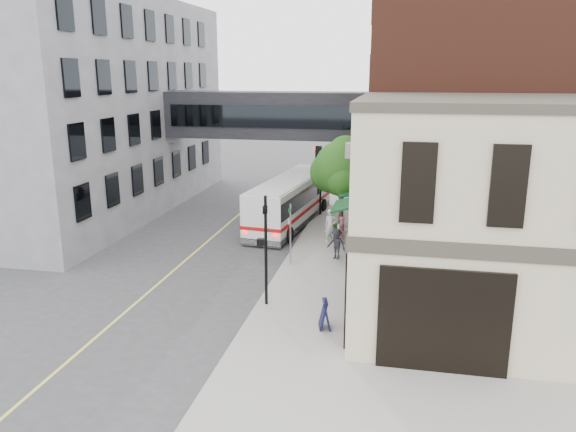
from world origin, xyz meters
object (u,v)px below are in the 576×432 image
at_px(newspaper_box, 334,230).
at_px(sandwich_board, 325,314).
at_px(pedestrian_a, 330,226).
at_px(bus, 291,199).
at_px(pedestrian_b, 342,231).
at_px(pedestrian_c, 336,244).

bearing_deg(newspaper_box, sandwich_board, -106.13).
bearing_deg(pedestrian_a, sandwich_board, -107.14).
xyz_separation_m(newspaper_box, sandwich_board, (1.08, -11.70, 0.14)).
height_order(bus, sandwich_board, bus).
xyz_separation_m(pedestrian_a, sandwich_board, (1.19, -10.80, -0.36)).
bearing_deg(bus, pedestrian_b, -49.22).
distance_m(pedestrian_a, sandwich_board, 10.87).
xyz_separation_m(bus, pedestrian_b, (3.69, -4.28, -0.66)).
bearing_deg(pedestrian_a, newspaper_box, 60.06).
xyz_separation_m(pedestrian_b, newspaper_box, (-0.62, 1.47, -0.39)).
xyz_separation_m(bus, pedestrian_a, (2.97, -3.72, -0.55)).
distance_m(pedestrian_a, pedestrian_b, 0.92).
relative_size(pedestrian_b, pedestrian_c, 1.02).
distance_m(pedestrian_a, pedestrian_c, 2.96).
bearing_deg(newspaper_box, pedestrian_b, -88.55).
height_order(pedestrian_c, newspaper_box, pedestrian_c).
xyz_separation_m(pedestrian_a, pedestrian_b, (0.72, -0.56, -0.11)).
bearing_deg(bus, newspaper_box, -42.47).
height_order(pedestrian_a, newspaper_box, pedestrian_a).
bearing_deg(bus, pedestrian_a, -51.40).
height_order(pedestrian_a, pedestrian_c, pedestrian_a).
relative_size(pedestrian_a, sandwich_board, 1.65).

